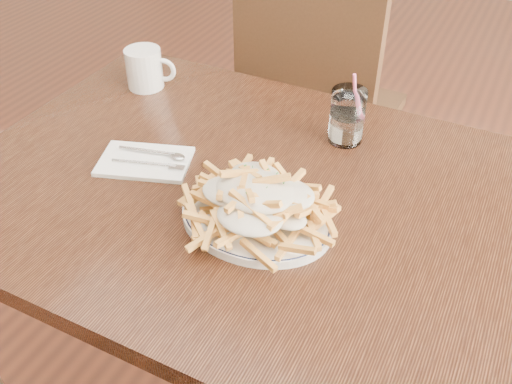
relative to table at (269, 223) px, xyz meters
The scene contains 8 objects.
table is the anchor object (origin of this frame).
chair_far 0.76m from the table, 104.48° to the left, with size 0.44×0.44×0.93m.
fries_plate 0.13m from the table, 78.99° to the right, with size 0.29×0.26×0.02m.
loaded_fries 0.17m from the table, 78.99° to the right, with size 0.28×0.23×0.08m.
napkin 0.27m from the table, behind, with size 0.18×0.12×0.01m, color white.
cutlery 0.28m from the table, behind, with size 0.16×0.10×0.01m.
water_glass 0.27m from the table, 74.12° to the left, with size 0.07×0.07×0.16m.
coffee_mug 0.52m from the table, 151.84° to the left, with size 0.12×0.09×0.09m.
Camera 1 is at (0.35, -0.75, 1.41)m, focal length 40.00 mm.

